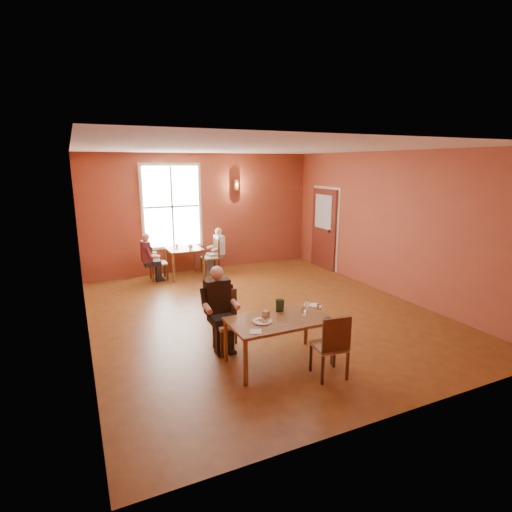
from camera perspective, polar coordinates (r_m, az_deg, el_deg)
name	(u,v)px	position (r m, az deg, el deg)	size (l,w,h in m)	color
ground	(260,312)	(7.63, 0.64, -8.02)	(6.00, 7.00, 0.01)	brown
wall_back	(203,213)	(10.46, -7.64, 6.14)	(6.00, 0.04, 3.00)	brown
wall_front	(406,287)	(4.41, 20.63, -4.23)	(6.00, 0.04, 3.00)	brown
wall_left	(80,249)	(6.55, -23.79, 0.98)	(0.04, 7.00, 3.00)	brown
wall_right	(389,224)	(8.92, 18.41, 4.39)	(0.04, 7.00, 3.00)	brown
ceiling	(261,148)	(7.12, 0.70, 15.13)	(6.00, 7.00, 0.04)	white
window	(172,207)	(10.18, -11.92, 6.92)	(1.36, 0.10, 1.96)	white
door	(324,229)	(10.72, 9.63, 3.81)	(0.12, 1.04, 2.10)	maroon
wall_sconce	(236,185)	(10.60, -2.87, 10.13)	(0.16, 0.16, 0.28)	brown
main_table	(279,341)	(5.70, 3.30, -12.03)	(1.40, 0.79, 0.66)	brown
chair_diner_main	(229,322)	(6.01, -3.92, -9.44)	(0.40, 0.40, 0.90)	#3B210F
diner_main	(229,313)	(5.92, -3.84, -8.09)	(0.49, 0.49, 1.22)	#35231C
chair_empty	(329,345)	(5.41, 10.43, -12.37)	(0.39, 0.39, 0.88)	brown
plate_food	(262,321)	(5.46, 0.93, -9.23)	(0.27, 0.27, 0.03)	white
sandwich	(266,315)	(5.55, 1.40, -8.48)	(0.08, 0.08, 0.10)	tan
goblet_a	(306,306)	(5.85, 7.15, -7.06)	(0.07, 0.07, 0.17)	white
goblet_b	(319,309)	(5.77, 9.02, -7.48)	(0.06, 0.06, 0.16)	white
goblet_c	(303,314)	(5.54, 6.80, -8.20)	(0.07, 0.07, 0.17)	white
menu_stand	(280,305)	(5.81, 3.42, -7.06)	(0.11, 0.06, 0.18)	#243E28
knife	(282,325)	(5.36, 3.79, -9.87)	(0.19, 0.02, 0.00)	silver
napkin	(255,332)	(5.17, -0.08, -10.75)	(0.16, 0.16, 0.01)	white
side_plate	(315,305)	(6.12, 8.37, -6.97)	(0.17, 0.17, 0.01)	white
sunglasses	(326,319)	(5.64, 10.00, -8.81)	(0.12, 0.04, 0.02)	black
second_table	(185,262)	(10.01, -10.11, -0.90)	(0.81, 0.81, 0.72)	brown
chair_diner_white	(210,257)	(10.17, -6.60, -0.09)	(0.39, 0.39, 0.88)	#543014
diner_white	(211,252)	(10.15, -6.45, 0.55)	(0.44, 0.44, 1.11)	silver
chair_diner_maroon	(158,262)	(9.86, -13.78, -0.90)	(0.38, 0.38, 0.85)	#572E19
diner_maroon	(157,257)	(9.82, -14.00, -0.11)	(0.45, 0.45, 1.13)	maroon
cup_a	(190,247)	(9.86, -9.34, 1.32)	(0.12, 0.12, 0.09)	silver
cup_b	(177,246)	(10.03, -11.24, 1.42)	(0.09, 0.09, 0.08)	beige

